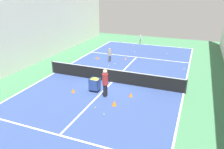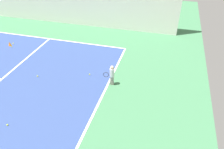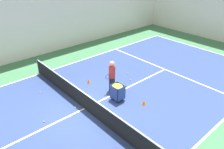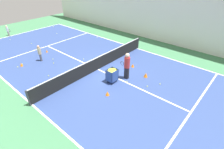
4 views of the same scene
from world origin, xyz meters
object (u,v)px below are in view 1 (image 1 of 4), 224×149
(training_cone_0, at_px, (125,59))
(player_near_baseline, at_px, (140,39))
(training_cone_1, at_px, (131,95))
(coach_at_net, at_px, (105,81))
(child_midcourt, at_px, (110,54))
(tennis_net, at_px, (112,76))
(ball_cart, at_px, (95,82))

(training_cone_0, bearing_deg, player_near_baseline, -87.16)
(player_near_baseline, relative_size, training_cone_1, 4.37)
(training_cone_1, bearing_deg, player_near_baseline, -77.64)
(player_near_baseline, distance_m, training_cone_1, 14.59)
(coach_at_net, xyz_separation_m, child_midcourt, (2.42, -6.70, -0.30))
(player_near_baseline, relative_size, child_midcourt, 0.86)
(tennis_net, distance_m, training_cone_1, 2.64)
(player_near_baseline, distance_m, child_midcourt, 8.14)
(tennis_net, relative_size, player_near_baseline, 9.36)
(ball_cart, relative_size, training_cone_0, 3.99)
(training_cone_0, bearing_deg, child_midcourt, 43.59)
(training_cone_0, height_order, training_cone_1, training_cone_1)
(coach_at_net, height_order, training_cone_0, coach_at_net)
(tennis_net, xyz_separation_m, ball_cart, (0.52, 1.82, 0.13))
(tennis_net, xyz_separation_m, training_cone_1, (-1.98, 1.71, -0.39))
(player_near_baseline, bearing_deg, training_cone_0, -5.84)
(child_midcourt, height_order, training_cone_0, child_midcourt)
(tennis_net, bearing_deg, coach_at_net, 100.87)
(tennis_net, distance_m, coach_at_net, 2.37)
(player_near_baseline, xyz_separation_m, ball_cart, (-0.62, 14.35, 0.01))
(training_cone_1, bearing_deg, tennis_net, -40.87)
(training_cone_1, bearing_deg, ball_cart, 2.43)
(tennis_net, bearing_deg, player_near_baseline, -84.79)
(tennis_net, bearing_deg, ball_cart, 73.89)
(tennis_net, xyz_separation_m, child_midcourt, (1.99, -4.44, 0.23))
(coach_at_net, bearing_deg, training_cone_1, -69.03)
(tennis_net, height_order, ball_cart, tennis_net)
(child_midcourt, bearing_deg, training_cone_0, 144.98)
(coach_at_net, distance_m, training_cone_0, 7.98)
(child_midcourt, bearing_deg, player_near_baseline, -174.53)
(tennis_net, distance_m, player_near_baseline, 12.59)
(tennis_net, xyz_separation_m, training_cone_0, (0.80, -5.57, -0.40))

